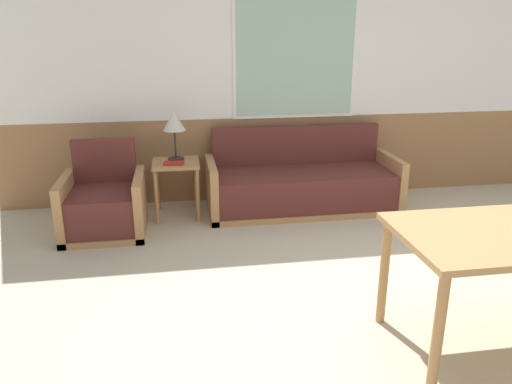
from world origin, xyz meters
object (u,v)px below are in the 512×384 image
Objects in this scene: table_lamp at (174,123)px; side_table at (176,173)px; couch at (302,185)px; armchair at (104,206)px.

side_table is at bearing -94.47° from table_lamp.
couch is 2.40× the size of armchair.
table_lamp reaches higher than couch.
couch reaches higher than armchair.
couch is at bearing -0.16° from side_table.
armchair is at bearing -170.91° from couch.
couch is 1.36m from side_table.
armchair reaches higher than side_table.
table_lamp reaches higher than side_table.
table_lamp is (-1.34, 0.09, 0.71)m from couch.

